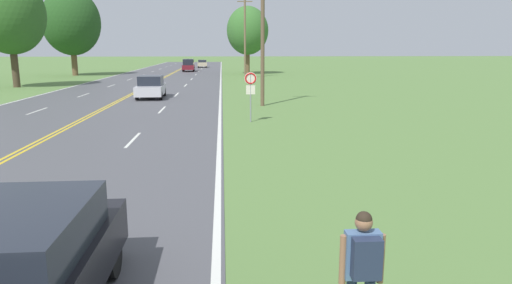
{
  "coord_description": "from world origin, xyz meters",
  "views": [
    {
      "loc": [
        7.11,
        -1.49,
        3.58
      ],
      "look_at": [
        7.97,
        10.08,
        1.18
      ],
      "focal_mm": 32.0,
      "sensor_mm": 36.0,
      "label": 1
    }
  ],
  "objects_px": {
    "car_champagne_sedan_receding": "(202,63)",
    "tree_left_verge": "(71,22)",
    "tree_behind_sign": "(9,15)",
    "traffic_sign": "(251,85)",
    "hitchhiker_person": "(363,263)",
    "car_maroon_suv_mid_far": "(188,65)",
    "car_silver_sedan_mid_near": "(151,87)",
    "tree_mid_treeline": "(248,31)",
    "car_black_sedan_approaching": "(20,272)"
  },
  "relations": [
    {
      "from": "hitchhiker_person",
      "to": "car_maroon_suv_mid_far",
      "type": "xyz_separation_m",
      "value": [
        -6.85,
        67.22,
        -0.03
      ]
    },
    {
      "from": "hitchhiker_person",
      "to": "tree_mid_treeline",
      "type": "relative_size",
      "value": 0.18
    },
    {
      "from": "hitchhiker_person",
      "to": "tree_behind_sign",
      "type": "distance_m",
      "value": 44.53
    },
    {
      "from": "car_champagne_sedan_receding",
      "to": "tree_left_verge",
      "type": "bearing_deg",
      "value": -35.15
    },
    {
      "from": "traffic_sign",
      "to": "car_black_sedan_approaching",
      "type": "height_order",
      "value": "traffic_sign"
    },
    {
      "from": "tree_mid_treeline",
      "to": "car_champagne_sedan_receding",
      "type": "relative_size",
      "value": 2.09
    },
    {
      "from": "tree_behind_sign",
      "to": "car_black_sedan_approaching",
      "type": "relative_size",
      "value": 2.21
    },
    {
      "from": "tree_mid_treeline",
      "to": "car_maroon_suv_mid_far",
      "type": "xyz_separation_m",
      "value": [
        -8.79,
        7.56,
        -4.94
      ]
    },
    {
      "from": "hitchhiker_person",
      "to": "tree_behind_sign",
      "type": "height_order",
      "value": "tree_behind_sign"
    },
    {
      "from": "hitchhiker_person",
      "to": "traffic_sign",
      "type": "relative_size",
      "value": 0.68
    },
    {
      "from": "traffic_sign",
      "to": "car_black_sedan_approaching",
      "type": "bearing_deg",
      "value": -103.28
    },
    {
      "from": "car_black_sedan_approaching",
      "to": "tree_behind_sign",
      "type": "bearing_deg",
      "value": -157.36
    },
    {
      "from": "traffic_sign",
      "to": "car_champagne_sedan_receding",
      "type": "bearing_deg",
      "value": 94.43
    },
    {
      "from": "tree_left_verge",
      "to": "car_black_sedan_approaching",
      "type": "relative_size",
      "value": 2.42
    },
    {
      "from": "hitchhiker_person",
      "to": "car_champagne_sedan_receding",
      "type": "xyz_separation_m",
      "value": [
        -5.33,
        82.07,
        -0.28
      ]
    },
    {
      "from": "tree_mid_treeline",
      "to": "car_black_sedan_approaching",
      "type": "height_order",
      "value": "tree_mid_treeline"
    },
    {
      "from": "tree_left_verge",
      "to": "tree_mid_treeline",
      "type": "distance_m",
      "value": 23.15
    },
    {
      "from": "car_silver_sedan_mid_near",
      "to": "traffic_sign",
      "type": "bearing_deg",
      "value": 27.57
    },
    {
      "from": "car_black_sedan_approaching",
      "to": "car_silver_sedan_mid_near",
      "type": "distance_m",
      "value": 28.41
    },
    {
      "from": "tree_behind_sign",
      "to": "car_silver_sedan_mid_near",
      "type": "xyz_separation_m",
      "value": [
        13.86,
        -10.32,
        -5.71
      ]
    },
    {
      "from": "traffic_sign",
      "to": "car_champagne_sedan_receding",
      "type": "height_order",
      "value": "traffic_sign"
    },
    {
      "from": "tree_left_verge",
      "to": "tree_mid_treeline",
      "type": "xyz_separation_m",
      "value": [
        23.04,
        2.06,
        -0.91
      ]
    },
    {
      "from": "tree_left_verge",
      "to": "car_silver_sedan_mid_near",
      "type": "xyz_separation_m",
      "value": [
        14.24,
        -28.88,
        -6.03
      ]
    },
    {
      "from": "tree_mid_treeline",
      "to": "car_black_sedan_approaching",
      "type": "distance_m",
      "value": 59.77
    },
    {
      "from": "car_silver_sedan_mid_near",
      "to": "car_champagne_sedan_receding",
      "type": "bearing_deg",
      "value": 176.44
    },
    {
      "from": "car_maroon_suv_mid_far",
      "to": "car_champagne_sedan_receding",
      "type": "distance_m",
      "value": 14.93
    },
    {
      "from": "hitchhiker_person",
      "to": "tree_left_verge",
      "type": "bearing_deg",
      "value": 20.37
    },
    {
      "from": "tree_behind_sign",
      "to": "car_champagne_sedan_receding",
      "type": "height_order",
      "value": "tree_behind_sign"
    },
    {
      "from": "hitchhiker_person",
      "to": "traffic_sign",
      "type": "bearing_deg",
      "value": 1.26
    },
    {
      "from": "traffic_sign",
      "to": "tree_mid_treeline",
      "type": "relative_size",
      "value": 0.26
    },
    {
      "from": "car_black_sedan_approaching",
      "to": "car_silver_sedan_mid_near",
      "type": "xyz_separation_m",
      "value": [
        -2.61,
        28.29,
        -0.02
      ]
    },
    {
      "from": "tree_mid_treeline",
      "to": "car_silver_sedan_mid_near",
      "type": "distance_m",
      "value": 32.57
    },
    {
      "from": "traffic_sign",
      "to": "car_maroon_suv_mid_far",
      "type": "xyz_separation_m",
      "value": [
        -6.55,
        50.09,
        -0.84
      ]
    },
    {
      "from": "hitchhiker_person",
      "to": "car_silver_sedan_mid_near",
      "type": "relative_size",
      "value": 0.37
    },
    {
      "from": "tree_mid_treeline",
      "to": "car_maroon_suv_mid_far",
      "type": "bearing_deg",
      "value": 139.3
    },
    {
      "from": "hitchhiker_person",
      "to": "traffic_sign",
      "type": "xyz_separation_m",
      "value": [
        -0.3,
        17.13,
        0.82
      ]
    },
    {
      "from": "hitchhiker_person",
      "to": "car_champagne_sedan_receding",
      "type": "height_order",
      "value": "hitchhiker_person"
    },
    {
      "from": "tree_behind_sign",
      "to": "car_black_sedan_approaching",
      "type": "distance_m",
      "value": 42.36
    },
    {
      "from": "car_maroon_suv_mid_far",
      "to": "tree_left_verge",
      "type": "bearing_deg",
      "value": -57.01
    },
    {
      "from": "hitchhiker_person",
      "to": "tree_left_verge",
      "type": "relative_size",
      "value": 0.15
    },
    {
      "from": "tree_behind_sign",
      "to": "tree_mid_treeline",
      "type": "distance_m",
      "value": 30.65
    },
    {
      "from": "traffic_sign",
      "to": "car_maroon_suv_mid_far",
      "type": "relative_size",
      "value": 0.57
    },
    {
      "from": "tree_mid_treeline",
      "to": "hitchhiker_person",
      "type": "bearing_deg",
      "value": -91.87
    },
    {
      "from": "tree_left_verge",
      "to": "car_silver_sedan_mid_near",
      "type": "height_order",
      "value": "tree_left_verge"
    },
    {
      "from": "car_black_sedan_approaching",
      "to": "car_champagne_sedan_receding",
      "type": "xyz_separation_m",
      "value": [
        -1.09,
        81.65,
        -0.09
      ]
    },
    {
      "from": "car_champagne_sedan_receding",
      "to": "car_silver_sedan_mid_near",
      "type": "bearing_deg",
      "value": -4.01
    },
    {
      "from": "traffic_sign",
      "to": "car_maroon_suv_mid_far",
      "type": "height_order",
      "value": "traffic_sign"
    },
    {
      "from": "hitchhiker_person",
      "to": "car_black_sedan_approaching",
      "type": "bearing_deg",
      "value": 84.48
    },
    {
      "from": "tree_behind_sign",
      "to": "car_silver_sedan_mid_near",
      "type": "relative_size",
      "value": 2.26
    },
    {
      "from": "tree_left_verge",
      "to": "car_black_sedan_approaching",
      "type": "bearing_deg",
      "value": -73.58
    }
  ]
}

